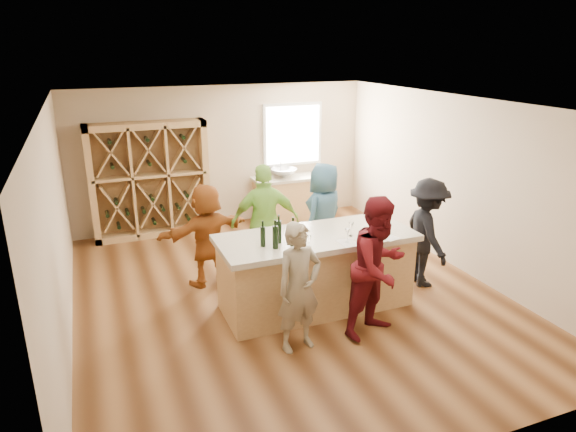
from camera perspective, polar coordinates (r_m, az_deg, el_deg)
name	(u,v)px	position (r m, az deg, el deg)	size (l,w,h in m)	color
floor	(287,296)	(7.82, -0.14, -8.89)	(6.00, 7.00, 0.10)	brown
ceiling	(287,100)	(6.97, -0.16, 12.76)	(6.00, 7.00, 0.10)	white
wall_back	(222,156)	(10.54, -7.29, 6.66)	(6.00, 0.10, 2.80)	#C0A98B
wall_front	(448,326)	(4.42, 17.33, -11.63)	(6.00, 0.10, 2.80)	#C0A98B
wall_left	(52,232)	(6.83, -24.73, -1.64)	(0.10, 7.00, 2.80)	#C0A98B
wall_right	(461,184)	(8.81, 18.68, 3.42)	(0.10, 7.00, 2.80)	#C0A98B
window_frame	(293,134)	(10.87, 0.51, 9.04)	(1.30, 0.06, 1.30)	white
window_pane	(293,135)	(10.83, 0.58, 9.02)	(1.18, 0.01, 1.18)	white
wine_rack	(150,180)	(10.08, -15.09, 3.86)	(2.20, 0.45, 2.20)	tan
back_counter_base	(293,199)	(10.89, 0.53, 1.92)	(1.60, 0.58, 0.86)	tan
back_counter_top	(293,178)	(10.76, 0.54, 4.27)	(1.70, 0.62, 0.06)	beige
sink	(284,173)	(10.66, -0.46, 4.81)	(0.54, 0.54, 0.19)	silver
faucet	(281,168)	(10.81, -0.80, 5.32)	(0.02, 0.02, 0.30)	silver
tasting_counter_base	(316,274)	(7.24, 3.10, -6.42)	(2.60, 1.00, 1.00)	tan
tasting_counter_top	(316,238)	(7.03, 3.18, -2.43)	(2.72, 1.12, 0.08)	beige
wine_bottle_a	(263,237)	(6.59, -2.81, -2.31)	(0.07, 0.07, 0.27)	black
wine_bottle_b	(275,237)	(6.51, -1.41, -2.38)	(0.07, 0.07, 0.30)	black
wine_bottle_c	(279,232)	(6.69, -1.03, -1.77)	(0.07, 0.07, 0.30)	black
wine_bottle_d	(293,234)	(6.61, 0.55, -2.04)	(0.08, 0.08, 0.30)	black
wine_glass_a	(309,242)	(6.52, 2.34, -2.96)	(0.06, 0.06, 0.17)	white
wine_glass_b	(347,236)	(6.76, 6.61, -2.18)	(0.07, 0.07, 0.19)	white
wine_glass_c	(373,233)	(6.94, 9.42, -1.85)	(0.06, 0.06, 0.17)	white
wine_glass_d	(351,229)	(7.00, 7.02, -1.46)	(0.07, 0.07, 0.19)	white
wine_glass_e	(388,226)	(7.22, 11.06, -1.10)	(0.07, 0.07, 0.18)	white
tasting_menu_a	(304,249)	(6.53, 1.80, -3.72)	(0.23, 0.31, 0.00)	white
tasting_menu_b	(348,243)	(6.79, 6.68, -2.97)	(0.22, 0.30, 0.00)	white
tasting_menu_c	(388,237)	(7.07, 11.01, -2.30)	(0.21, 0.28, 0.00)	white
person_near_left	(299,288)	(6.15, 1.23, -7.96)	(0.59, 0.43, 1.62)	gray
person_near_right	(379,267)	(6.53, 10.06, -5.61)	(0.89, 0.49, 1.83)	#590F14
person_server	(427,233)	(8.05, 15.17, -1.82)	(1.09, 0.50, 1.68)	black
person_far_mid	(265,222)	(8.01, -2.54, -0.66)	(1.08, 0.55, 1.84)	#8CC64C
person_far_right	(324,215)	(8.49, 4.01, 0.11)	(0.85, 0.56, 1.75)	#335972
person_far_left	(207,235)	(7.91, -8.98, -2.05)	(1.49, 0.53, 1.60)	#994C19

